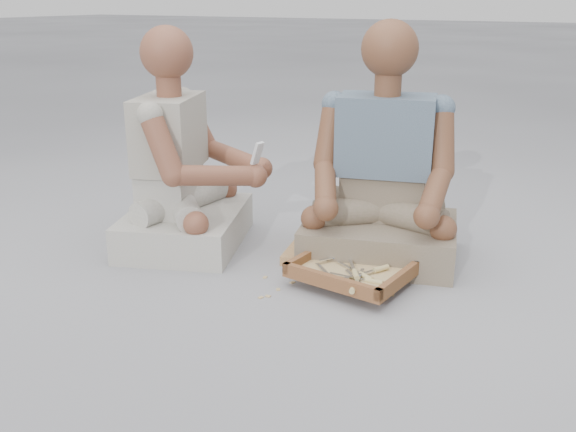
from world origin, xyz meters
The scene contains 24 objects.
ground centered at (0.00, 0.00, 0.00)m, with size 60.00×60.00×0.00m, color #9D9EA3.
carved_panel centered at (0.15, 0.63, 0.02)m, with size 0.65×0.43×0.04m, color #905C37.
tool_tray centered at (0.22, 0.33, 0.06)m, with size 0.48×0.40×0.06m.
chisel_0 centered at (0.28, 0.30, 0.07)m, with size 0.20×0.12×0.02m.
chisel_1 centered at (0.25, 0.29, 0.08)m, with size 0.13×0.20×0.02m.
chisel_2 centered at (0.30, 0.19, 0.07)m, with size 0.06×0.22×0.02m.
chisel_3 centered at (0.32, 0.36, 0.08)m, with size 0.13×0.20×0.02m.
chisel_4 centered at (0.32, 0.21, 0.07)m, with size 0.17×0.16×0.02m.
chisel_5 centered at (0.32, 0.26, 0.07)m, with size 0.22×0.03×0.02m.
chisel_6 centered at (0.19, 0.21, 0.07)m, with size 0.18×0.16×0.02m.
chisel_7 centered at (0.17, 0.46, 0.08)m, with size 0.14×0.19×0.02m.
wood_chip_0 centered at (-0.11, 0.38, 0.00)m, with size 0.02×0.01×0.00m, color #DBB981.
wood_chip_1 centered at (0.34, 0.44, 0.00)m, with size 0.02×0.01×0.00m, color #DBB981.
wood_chip_2 centered at (-0.12, 0.22, 0.00)m, with size 0.02×0.01×0.00m, color #DBB981.
wood_chip_3 centered at (0.37, 0.23, 0.00)m, with size 0.02×0.01×0.00m, color #DBB981.
wood_chip_4 centered at (-0.01, 0.15, 0.00)m, with size 0.02×0.01×0.00m, color #DBB981.
wood_chip_5 centered at (-0.04, 0.05, 0.00)m, with size 0.02×0.01×0.00m, color #DBB981.
wood_chip_6 centered at (-0.02, 0.08, 0.00)m, with size 0.02×0.01×0.00m, color #DBB981.
wood_chip_7 centered at (0.00, 0.23, 0.00)m, with size 0.02×0.01×0.00m, color #DBB981.
wood_chip_8 centered at (0.22, 0.52, 0.00)m, with size 0.02×0.01×0.00m, color #DBB981.
wood_chip_9 centered at (0.40, 0.32, 0.00)m, with size 0.02×0.01×0.00m, color #DBB981.
craftsman centered at (-0.65, 0.38, 0.34)m, with size 0.75×0.77×0.99m.
companion centered at (0.20, 0.68, 0.34)m, with size 0.77×0.67×1.02m.
mobile_phone centered at (-0.28, 0.44, 0.47)m, with size 0.05×0.05×0.10m.
Camera 1 is at (1.14, -1.86, 1.11)m, focal length 40.00 mm.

